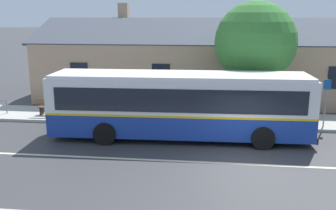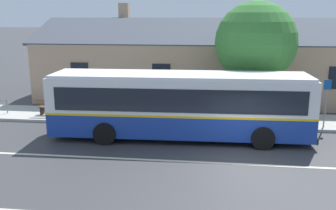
# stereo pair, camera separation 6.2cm
# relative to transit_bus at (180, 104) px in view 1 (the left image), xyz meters

# --- Properties ---
(ground_plane) EXTENTS (300.00, 300.00, 0.00)m
(ground_plane) POSITION_rel_transit_bus_xyz_m (2.83, -2.90, -1.63)
(ground_plane) COLOR #38383A
(sidewalk_far) EXTENTS (60.00, 3.00, 0.15)m
(sidewalk_far) POSITION_rel_transit_bus_xyz_m (2.83, 3.10, -1.56)
(sidewalk_far) COLOR #ADAAA3
(sidewalk_far) RESTS_ON ground
(lane_divider_stripe) EXTENTS (60.00, 0.16, 0.01)m
(lane_divider_stripe) POSITION_rel_transit_bus_xyz_m (2.83, -2.90, -1.63)
(lane_divider_stripe) COLOR beige
(lane_divider_stripe) RESTS_ON ground
(community_building) EXTENTS (22.54, 9.01, 6.43)m
(community_building) POSITION_rel_transit_bus_xyz_m (0.92, 10.02, 0.39)
(community_building) COLOR tan
(community_building) RESTS_ON ground
(transit_bus) EXTENTS (11.91, 3.02, 3.03)m
(transit_bus) POSITION_rel_transit_bus_xyz_m (0.00, 0.00, 0.00)
(transit_bus) COLOR navy
(transit_bus) RESTS_ON ground
(bench_by_building) EXTENTS (1.77, 0.51, 0.94)m
(bench_by_building) POSITION_rel_transit_bus_xyz_m (-7.29, 2.63, -1.06)
(bench_by_building) COLOR brown
(bench_by_building) RESTS_ON sidewalk_far
(street_tree_primary) EXTENTS (4.36, 4.36, 6.36)m
(street_tree_primary) POSITION_rel_transit_bus_xyz_m (3.69, 4.00, 2.53)
(street_tree_primary) COLOR #4C3828
(street_tree_primary) RESTS_ON ground
(bus_stop_sign) EXTENTS (0.36, 0.07, 2.40)m
(bus_stop_sign) POSITION_rel_transit_bus_xyz_m (7.03, 2.09, 0.01)
(bus_stop_sign) COLOR gray
(bus_stop_sign) RESTS_ON sidewalk_far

